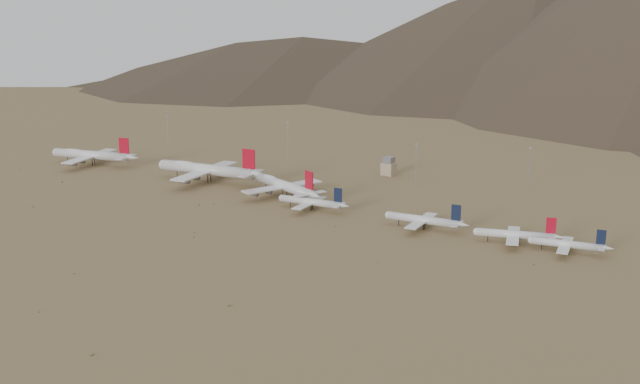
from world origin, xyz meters
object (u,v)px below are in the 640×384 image
Objects in this scene: widebody_west at (92,155)px; narrowbody_b at (425,220)px; narrowbody_a at (312,202)px; control_tower at (389,167)px; widebody_centre at (208,169)px; widebody_east at (284,185)px.

narrowbody_b is at bearing -16.91° from widebody_west.
control_tower is (-9.14, 99.02, 0.69)m from narrowbody_a.
widebody_centre is at bearing 167.90° from narrowbody_b.
widebody_west is at bearing -154.06° from control_tower.
widebody_west is 0.85× the size of widebody_centre.
narrowbody_a is (192.35, -9.91, -2.40)m from widebody_west.
widebody_east reaches higher than narrowbody_a.
widebody_west is at bearing -159.00° from widebody_east.
widebody_centre reaches higher than widebody_east.
widebody_centre reaches higher than narrowbody_b.
widebody_west is 100.24m from widebody_centre.
control_tower is at bearing 35.32° from widebody_centre.
widebody_east is 1.48× the size of narrowbody_a.
control_tower is (183.21, 89.11, -1.71)m from widebody_west.
widebody_centre reaches higher than narrowbody_a.
narrowbody_b is at bearing 12.22° from widebody_east.
narrowbody_b reaches higher than narrowbody_a.
widebody_east is at bearing -13.59° from widebody_west.
control_tower is at bearing 121.51° from narrowbody_b.
narrowbody_a is at bearing 175.49° from narrowbody_b.
narrowbody_a is 0.97× the size of narrowbody_b.
widebody_west reaches higher than widebody_east.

